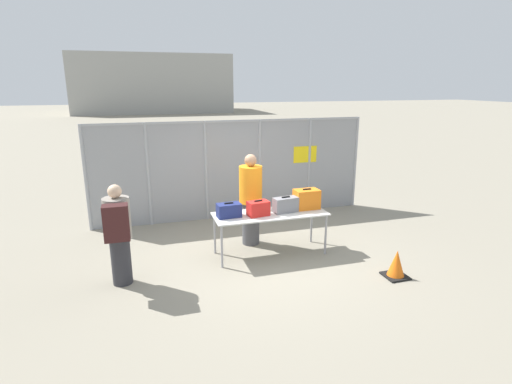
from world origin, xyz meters
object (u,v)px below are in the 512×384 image
at_px(utility_trailer, 239,175).
at_px(traffic_cone, 396,265).
at_px(suitcase_grey, 286,205).
at_px(security_worker_near, 251,198).
at_px(suitcase_orange, 307,199).
at_px(traveler_hooded, 118,232).
at_px(inspection_table, 270,216).
at_px(suitcase_navy, 229,210).
at_px(suitcase_red, 258,208).

xyz_separation_m(utility_trailer, traffic_cone, (1.03, -6.38, -0.19)).
distance_m(suitcase_grey, security_worker_near, 0.78).
height_order(suitcase_grey, suitcase_orange, suitcase_orange).
bearing_deg(traveler_hooded, inspection_table, 9.86).
xyz_separation_m(inspection_table, suitcase_navy, (-0.77, 0.03, 0.18)).
bearing_deg(suitcase_navy, suitcase_red, -8.29).
height_order(suitcase_navy, security_worker_near, security_worker_near).
relative_size(suitcase_red, traffic_cone, 0.87).
bearing_deg(suitcase_navy, traffic_cone, -31.45).
relative_size(suitcase_navy, traffic_cone, 0.93).
bearing_deg(utility_trailer, suitcase_navy, -106.28).
bearing_deg(traveler_hooded, security_worker_near, 23.48).
height_order(traveler_hooded, security_worker_near, security_worker_near).
relative_size(suitcase_orange, traveler_hooded, 0.29).
relative_size(inspection_table, suitcase_navy, 4.81).
distance_m(utility_trailer, traffic_cone, 6.47).
relative_size(suitcase_red, traveler_hooded, 0.25).
bearing_deg(suitcase_navy, traveler_hooded, -165.36).
height_order(suitcase_navy, utility_trailer, suitcase_navy).
bearing_deg(suitcase_navy, utility_trailer, 73.72).
xyz_separation_m(inspection_table, suitcase_red, (-0.25, -0.05, 0.19)).
bearing_deg(utility_trailer, suitcase_orange, -88.95).
bearing_deg(traffic_cone, utility_trailer, 99.15).
xyz_separation_m(suitcase_navy, utility_trailer, (1.42, 4.88, -0.52)).
bearing_deg(utility_trailer, traveler_hooded, -121.40).
bearing_deg(security_worker_near, suitcase_navy, 60.85).
height_order(utility_trailer, traffic_cone, utility_trailer).
bearing_deg(security_worker_near, inspection_table, 124.36).
relative_size(suitcase_red, suitcase_orange, 0.86).
relative_size(inspection_table, suitcase_orange, 4.42).
distance_m(traveler_hooded, security_worker_near, 2.63).
xyz_separation_m(suitcase_grey, traffic_cone, (1.40, -1.47, -0.72)).
bearing_deg(inspection_table, suitcase_navy, 178.06).
relative_size(suitcase_navy, suitcase_orange, 0.92).
bearing_deg(utility_trailer, suitcase_grey, -94.28).
xyz_separation_m(suitcase_red, traffic_cone, (1.93, -1.42, -0.72)).
distance_m(suitcase_navy, traffic_cone, 2.96).
bearing_deg(utility_trailer, traffic_cone, -80.85).
relative_size(suitcase_red, security_worker_near, 0.22).
bearing_deg(traveler_hooded, traffic_cone, -13.37).
bearing_deg(suitcase_orange, suitcase_navy, -177.83).
height_order(suitcase_grey, traffic_cone, suitcase_grey).
bearing_deg(suitcase_grey, traveler_hooded, -171.22).
xyz_separation_m(suitcase_orange, security_worker_near, (-0.95, 0.51, -0.05)).
xyz_separation_m(suitcase_navy, suitcase_grey, (1.06, -0.03, 0.02)).
distance_m(suitcase_navy, traveler_hooded, 1.91).
distance_m(suitcase_grey, traffic_cone, 2.15).
bearing_deg(traffic_cone, security_worker_near, 132.41).
distance_m(security_worker_near, traffic_cone, 2.89).
bearing_deg(suitcase_orange, traveler_hooded, -170.87).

